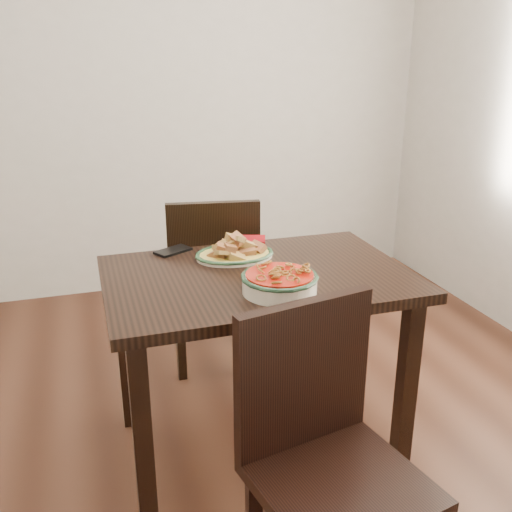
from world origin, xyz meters
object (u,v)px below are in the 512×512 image
object	(u,v)px
chair_far	(213,275)
chair_near	(324,446)
dining_table	(258,300)
fish_plate	(234,247)
noodle_bowl	(280,280)
smartphone	(173,251)

from	to	relation	value
chair_far	chair_near	bearing A→B (deg)	98.63
dining_table	chair_near	world-z (taller)	chair_near
chair_near	fish_plate	size ratio (longest dim) A/B	2.92
dining_table	noodle_bowl	world-z (taller)	noodle_bowl
dining_table	chair_near	bearing A→B (deg)	-92.27
fish_plate	noodle_bowl	distance (m)	0.38
chair_near	smartphone	xyz separation A→B (m)	(-0.23, 1.01, 0.26)
chair_far	fish_plate	bearing A→B (deg)	96.98
dining_table	fish_plate	world-z (taller)	fish_plate
dining_table	chair_far	xyz separation A→B (m)	(-0.02, 0.64, -0.14)
chair_far	smartphone	distance (m)	0.47
noodle_bowl	smartphone	bearing A→B (deg)	117.93
chair_far	noodle_bowl	bearing A→B (deg)	101.48
smartphone	noodle_bowl	bearing A→B (deg)	-90.72
chair_far	smartphone	bearing A→B (deg)	62.18
chair_far	smartphone	world-z (taller)	chair_far
dining_table	fish_plate	distance (m)	0.25
chair_near	fish_plate	xyz separation A→B (m)	(-0.01, 0.87, 0.30)
chair_far	noodle_bowl	size ratio (longest dim) A/B	3.39
chair_far	fish_plate	size ratio (longest dim) A/B	2.92
dining_table	noodle_bowl	xyz separation A→B (m)	(0.02, -0.19, 0.15)
chair_near	smartphone	bearing A→B (deg)	91.54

